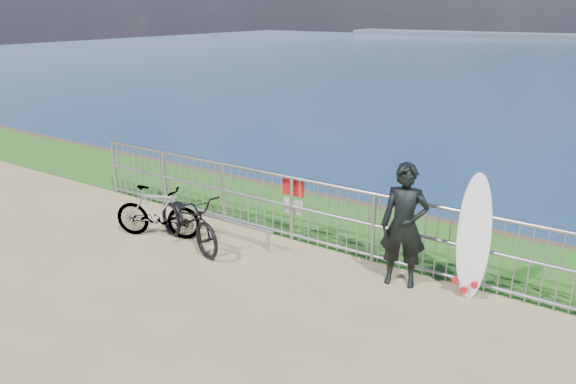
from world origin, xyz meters
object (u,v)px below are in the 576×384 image
Objects in this scene: surfer at (404,226)px; bicycle_far at (158,212)px; surfboard at (473,241)px; bicycle_near at (188,220)px.

surfer is 4.20m from bicycle_far.
surfboard is at bearing 1.09° from surfer.
surfboard reaches higher than bicycle_far.
bicycle_far is at bearing 175.04° from surfer.
surfboard is 1.12× the size of bicycle_far.
bicycle_near is (-4.28, -1.01, -0.31)m from surfboard.
bicycle_near is 0.72m from bicycle_far.
surfer is 0.99× the size of bicycle_near.
surfer is at bearing -163.53° from surfboard.
bicycle_near is at bearing -112.22° from bicycle_far.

